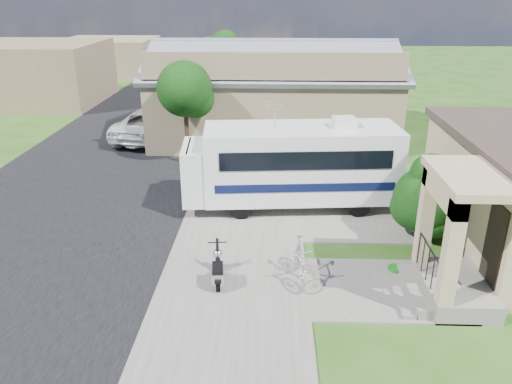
{
  "coord_description": "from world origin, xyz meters",
  "views": [
    {
      "loc": [
        0.03,
        -12.33,
        7.36
      ],
      "look_at": [
        -0.5,
        2.5,
        1.3
      ],
      "focal_mm": 35.0,
      "sensor_mm": 36.0,
      "label": 1
    }
  ],
  "objects_px": {
    "pickup_truck": "(155,123)",
    "scooter": "(218,270)",
    "shrub": "(429,197)",
    "motorhome": "(293,163)",
    "bicycle": "(300,262)",
    "van": "(175,95)",
    "garden_hose": "(395,271)"
  },
  "relations": [
    {
      "from": "garden_hose",
      "to": "bicycle",
      "type": "bearing_deg",
      "value": -171.71
    },
    {
      "from": "motorhome",
      "to": "van",
      "type": "height_order",
      "value": "motorhome"
    },
    {
      "from": "shrub",
      "to": "bicycle",
      "type": "distance_m",
      "value": 4.89
    },
    {
      "from": "shrub",
      "to": "garden_hose",
      "type": "distance_m",
      "value": 2.93
    },
    {
      "from": "shrub",
      "to": "bicycle",
      "type": "xyz_separation_m",
      "value": [
        -4.05,
        -2.59,
        -0.89
      ]
    },
    {
      "from": "shrub",
      "to": "pickup_truck",
      "type": "height_order",
      "value": "shrub"
    },
    {
      "from": "motorhome",
      "to": "shrub",
      "type": "height_order",
      "value": "motorhome"
    },
    {
      "from": "scooter",
      "to": "bicycle",
      "type": "bearing_deg",
      "value": 0.35
    },
    {
      "from": "shrub",
      "to": "scooter",
      "type": "bearing_deg",
      "value": -155.51
    },
    {
      "from": "bicycle",
      "to": "pickup_truck",
      "type": "height_order",
      "value": "pickup_truck"
    },
    {
      "from": "scooter",
      "to": "van",
      "type": "bearing_deg",
      "value": 97.19
    },
    {
      "from": "pickup_truck",
      "to": "van",
      "type": "xyz_separation_m",
      "value": [
        -0.32,
        7.55,
        -0.02
      ]
    },
    {
      "from": "pickup_truck",
      "to": "scooter",
      "type": "bearing_deg",
      "value": 120.87
    },
    {
      "from": "scooter",
      "to": "garden_hose",
      "type": "bearing_deg",
      "value": 1.31
    },
    {
      "from": "scooter",
      "to": "bicycle",
      "type": "relative_size",
      "value": 0.8
    },
    {
      "from": "garden_hose",
      "to": "shrub",
      "type": "bearing_deg",
      "value": 57.98
    },
    {
      "from": "bicycle",
      "to": "garden_hose",
      "type": "relative_size",
      "value": 4.21
    },
    {
      "from": "motorhome",
      "to": "bicycle",
      "type": "height_order",
      "value": "motorhome"
    },
    {
      "from": "shrub",
      "to": "bicycle",
      "type": "height_order",
      "value": "shrub"
    },
    {
      "from": "van",
      "to": "bicycle",
      "type": "bearing_deg",
      "value": -75.98
    },
    {
      "from": "scooter",
      "to": "van",
      "type": "xyz_separation_m",
      "value": [
        -5.11,
        21.48,
        0.36
      ]
    },
    {
      "from": "scooter",
      "to": "pickup_truck",
      "type": "bearing_deg",
      "value": 102.77
    },
    {
      "from": "scooter",
      "to": "shrub",
      "type": "bearing_deg",
      "value": 18.29
    },
    {
      "from": "scooter",
      "to": "pickup_truck",
      "type": "distance_m",
      "value": 14.74
    },
    {
      "from": "van",
      "to": "shrub",
      "type": "bearing_deg",
      "value": -63.63
    },
    {
      "from": "garden_hose",
      "to": "pickup_truck",
      "type": "bearing_deg",
      "value": 125.99
    },
    {
      "from": "motorhome",
      "to": "garden_hose",
      "type": "relative_size",
      "value": 17.37
    },
    {
      "from": "shrub",
      "to": "garden_hose",
      "type": "relative_size",
      "value": 6.41
    },
    {
      "from": "pickup_truck",
      "to": "garden_hose",
      "type": "xyz_separation_m",
      "value": [
        9.65,
        -13.29,
        -0.72
      ]
    },
    {
      "from": "pickup_truck",
      "to": "bicycle",
      "type": "bearing_deg",
      "value": 128.94
    },
    {
      "from": "motorhome",
      "to": "bicycle",
      "type": "bearing_deg",
      "value": -94.26
    },
    {
      "from": "shrub",
      "to": "van",
      "type": "bearing_deg",
      "value": 121.35
    }
  ]
}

